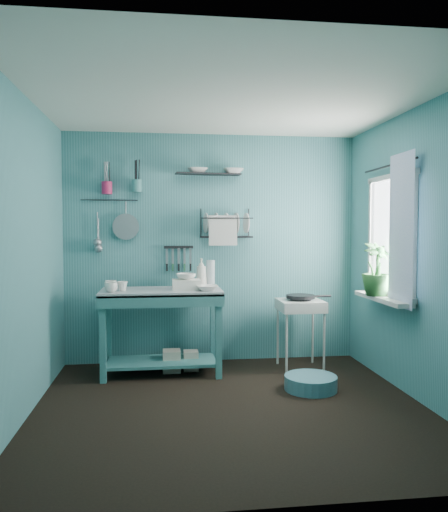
{
  "coord_description": "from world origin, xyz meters",
  "views": [
    {
      "loc": [
        -0.55,
        -3.98,
        1.46
      ],
      "look_at": [
        0.05,
        0.85,
        1.2
      ],
      "focal_mm": 35.0,
      "sensor_mm": 36.0,
      "label": 1
    }
  ],
  "objects": [
    {
      "name": "wall_left",
      "position": [
        -1.6,
        0.0,
        1.25
      ],
      "size": [
        0.0,
        3.0,
        3.0
      ],
      "primitive_type": "plane",
      "rotation": [
        1.57,
        0.0,
        1.57
      ],
      "color": "#3B7579",
      "rests_on": "ground"
    },
    {
      "name": "storage_tin_small",
      "position": [
        -0.26,
        1.13,
        0.1
      ],
      "size": [
        0.15,
        0.15,
        0.2
      ],
      "primitive_type": "cube",
      "color": "tan",
      "rests_on": "floor"
    },
    {
      "name": "ceiling",
      "position": [
        0.0,
        0.0,
        2.5
      ],
      "size": [
        3.2,
        3.2,
        0.0
      ],
      "primitive_type": "plane",
      "rotation": [
        3.14,
        0.0,
        0.0
      ],
      "color": "silver",
      "rests_on": "ground"
    },
    {
      "name": "wall_front",
      "position": [
        0.0,
        -1.5,
        1.25
      ],
      "size": [
        3.2,
        0.0,
        3.2
      ],
      "primitive_type": "plane",
      "rotation": [
        -1.57,
        0.0,
        0.0
      ],
      "color": "#3B7579",
      "rests_on": "ground"
    },
    {
      "name": "mug_left",
      "position": [
        -1.04,
        0.89,
        0.9
      ],
      "size": [
        0.12,
        0.12,
        0.1
      ],
      "primitive_type": "imported",
      "color": "silver",
      "rests_on": "work_counter"
    },
    {
      "name": "potted_plant",
      "position": [
        1.48,
        0.53,
        1.08
      ],
      "size": [
        0.36,
        0.36,
        0.51
      ],
      "primitive_type": "imported",
      "rotation": [
        0.0,
        0.0,
        0.33
      ],
      "color": "#255C29",
      "rests_on": "windowsill"
    },
    {
      "name": "ladle_inner",
      "position": [
        -1.22,
        1.46,
        1.43
      ],
      "size": [
        0.01,
        0.01,
        0.3
      ],
      "primitive_type": "cylinder",
      "color": "gray",
      "rests_on": "wall_back"
    },
    {
      "name": "storage_tin_large",
      "position": [
        -0.46,
        1.1,
        0.11
      ],
      "size": [
        0.18,
        0.18,
        0.22
      ],
      "primitive_type": "cube",
      "color": "tan",
      "rests_on": "floor"
    },
    {
      "name": "hotplate_stand",
      "position": [
        0.88,
        1.06,
        0.36
      ],
      "size": [
        0.49,
        0.49,
        0.72
      ],
      "primitive_type": "cube",
      "rotation": [
        0.0,
        0.0,
        -0.1
      ],
      "color": "beige",
      "rests_on": "floor"
    },
    {
      "name": "mug_mid",
      "position": [
        -0.94,
        0.99,
        0.9
      ],
      "size": [
        0.14,
        0.14,
        0.09
      ],
      "primitive_type": "imported",
      "rotation": [
        0.0,
        0.0,
        0.52
      ],
      "color": "silver",
      "rests_on": "work_counter"
    },
    {
      "name": "window_glass",
      "position": [
        1.59,
        0.45,
        1.4
      ],
      "size": [
        0.0,
        1.1,
        1.1
      ],
      "primitive_type": "plane",
      "rotation": [
        1.57,
        0.0,
        1.57
      ],
      "color": "white",
      "rests_on": "wall_right"
    },
    {
      "name": "shelf_bowl_left",
      "position": [
        -0.17,
        1.4,
        2.04
      ],
      "size": [
        0.24,
        0.24,
        0.05
      ],
      "primitive_type": "imported",
      "rotation": [
        0.0,
        0.0,
        0.09
      ],
      "color": "silver",
      "rests_on": "upper_shelf"
    },
    {
      "name": "utensil_cup_magenta",
      "position": [
        -1.13,
        1.42,
        1.9
      ],
      "size": [
        0.11,
        0.11,
        0.13
      ],
      "primitive_type": "cylinder",
      "color": "#B52151",
      "rests_on": "wall_back"
    },
    {
      "name": "counter_bowl",
      "position": [
        -0.11,
        0.9,
        0.88
      ],
      "size": [
        0.22,
        0.22,
        0.05
      ],
      "primitive_type": "imported",
      "color": "silver",
      "rests_on": "work_counter"
    },
    {
      "name": "ladle_outer",
      "position": [
        -1.23,
        1.46,
        1.49
      ],
      "size": [
        0.01,
        0.01,
        0.3
      ],
      "primitive_type": "cylinder",
      "color": "gray",
      "rests_on": "wall_back"
    },
    {
      "name": "colander",
      "position": [
        -0.94,
        1.45,
        1.49
      ],
      "size": [
        0.28,
        0.03,
        0.28
      ],
      "primitive_type": "cylinder",
      "rotation": [
        1.54,
        0.0,
        0.0
      ],
      "color": "gray",
      "rests_on": "wall_back"
    },
    {
      "name": "mug_right",
      "position": [
        -1.06,
        1.05,
        0.9
      ],
      "size": [
        0.17,
        0.17,
        0.1
      ],
      "primitive_type": "imported",
      "rotation": [
        0.0,
        0.0,
        1.05
      ],
      "color": "silver",
      "rests_on": "work_counter"
    },
    {
      "name": "floor",
      "position": [
        0.0,
        0.0,
        0.0
      ],
      "size": [
        3.2,
        3.2,
        0.0
      ],
      "primitive_type": "plane",
      "color": "black",
      "rests_on": "ground"
    },
    {
      "name": "wall_right",
      "position": [
        1.6,
        0.0,
        1.25
      ],
      "size": [
        0.0,
        3.0,
        3.0
      ],
      "primitive_type": "plane",
      "rotation": [
        1.57,
        0.0,
        -1.57
      ],
      "color": "#3B7579",
      "rests_on": "ground"
    },
    {
      "name": "wall_back",
      "position": [
        0.0,
        1.5,
        1.25
      ],
      "size": [
        3.2,
        0.0,
        3.2
      ],
      "primitive_type": "plane",
      "rotation": [
        1.57,
        0.0,
        0.0
      ],
      "color": "#3B7579",
      "rests_on": "ground"
    },
    {
      "name": "dish_rack",
      "position": [
        0.14,
        1.37,
        1.53
      ],
      "size": [
        0.57,
        0.28,
        0.32
      ],
      "primitive_type": "cube",
      "rotation": [
        0.0,
        0.0,
        0.07
      ],
      "color": "black",
      "rests_on": "wall_back"
    },
    {
      "name": "curtain_rod",
      "position": [
        1.54,
        0.45,
        2.05
      ],
      "size": [
        0.02,
        1.05,
        0.02
      ],
      "primitive_type": "cylinder",
      "rotation": [
        1.57,
        0.0,
        0.0
      ],
      "color": "black",
      "rests_on": "wall_right"
    },
    {
      "name": "floor_basin",
      "position": [
        0.78,
        0.35,
        0.07
      ],
      "size": [
        0.48,
        0.48,
        0.13
      ],
      "primitive_type": "cylinder",
      "color": "teal",
      "rests_on": "floor"
    },
    {
      "name": "shelf_bowl_right",
      "position": [
        0.22,
        1.4,
        2.06
      ],
      "size": [
        0.23,
        0.23,
        0.05
      ],
      "primitive_type": "imported",
      "rotation": [
        0.0,
        0.0,
        -0.04
      ],
      "color": "silver",
      "rests_on": "upper_shelf"
    },
    {
      "name": "water_bottle",
      "position": [
        -0.04,
        1.27,
        1.0
      ],
      "size": [
        0.09,
        0.09,
        0.28
      ],
      "primitive_type": "cylinder",
      "color": "silver",
      "rests_on": "work_counter"
    },
    {
      "name": "utensil_cup_teal",
      "position": [
        -0.81,
        1.42,
        1.92
      ],
      "size": [
        0.11,
        0.11,
        0.13
      ],
      "primitive_type": "cylinder",
      "color": "teal",
      "rests_on": "wall_back"
    },
    {
      "name": "hook_rail",
      "position": [
        -1.11,
        1.47,
        1.77
      ],
      "size": [
        0.6,
        0.01,
        0.01
      ],
      "primitive_type": "cylinder",
      "rotation": [
        0.0,
        1.57,
        0.0
      ],
      "color": "black",
      "rests_on": "wall_back"
    },
    {
      "name": "work_counter",
      "position": [
        -0.56,
        1.05,
        0.43
      ],
      "size": [
        1.26,
        0.72,
        0.86
      ],
      "primitive_type": "cube",
      "rotation": [
        0.0,
        0.0,
        -0.1
      ],
      "color": "#377474",
      "rests_on": "floor"
    },
    {
      "name": "soap_bottle",
      "position": [
        -0.14,
        1.25,
        1.0
      ],
      "size": [
        0.11,
        0.12,
        0.3
      ],
      "primitive_type": "imported",
      "color": "silver",
      "rests_on": "work_counter"
    },
    {
      "name": "curtain",
      "position": [
        1.52,
        0.15,
        1.45
      ],
      "size": [
        0.0,
        1.35,
        1.35
      ],
      "primitive_type": "plane",
      "rotation": [
        1.57,
        0.0,
        1.57
      ],
      "color": "white",
      "rests_on": "wall_right"
    },
    {
      "name": "frying_pan",
      "position": [
        0.88,
        1.06,
        0.76
      ],
      "size": [
        0.3,
        0.3,
        0.03
      ],
      "primitive_type": "cylinder",
      "color": "black",
      "rests_on": "hotplate_stand"
    },
    {
      "name": "knife_strip",
      "position": [
        -0.37,
        1.47,
        1.27
      ],
      "size": [
        0.32,
        0.05,
        0.03
      ],
      "primitive_type": "cube",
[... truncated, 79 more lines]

